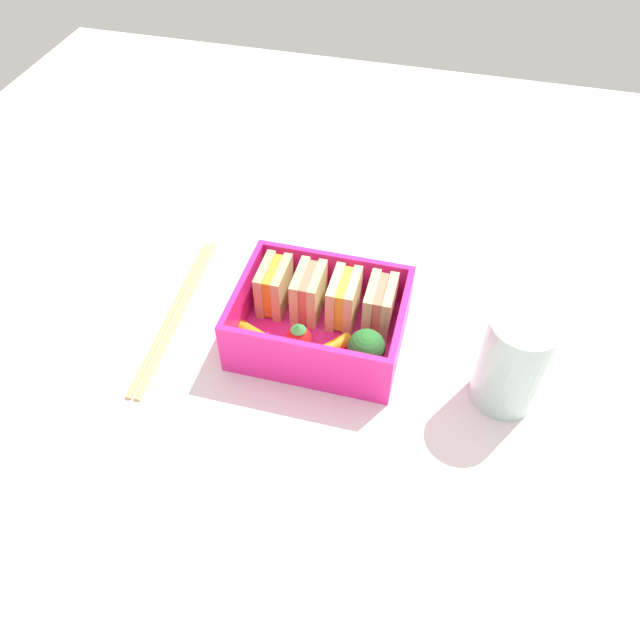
{
  "coord_description": "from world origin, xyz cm",
  "views": [
    {
      "loc": [
        10.18,
        -38.99,
        46.88
      ],
      "look_at": [
        0.0,
        0.0,
        2.7
      ],
      "focal_mm": 35.0,
      "sensor_mm": 36.0,
      "label": 1
    }
  ],
  "objects": [
    {
      "name": "sandwich_center",
      "position": [
        1.77,
        2.39,
        3.68
      ],
      "size": [
        2.6,
        4.78,
        4.97
      ],
      "color": "#E5C488",
      "rests_on": "bento_tray"
    },
    {
      "name": "carrot_stick_left",
      "position": [
        -5.61,
        -2.87,
        1.92
      ],
      "size": [
        5.37,
        3.31,
        1.45
      ],
      "primitive_type": "cylinder",
      "rotation": [
        1.57,
        0.0,
        4.32
      ],
      "color": "orange",
      "rests_on": "bento_tray"
    },
    {
      "name": "ground_plane",
      "position": [
        0.0,
        0.0,
        -1.0
      ],
      "size": [
        120.0,
        120.0,
        2.0
      ],
      "primitive_type": "cube",
      "color": "silver"
    },
    {
      "name": "bento_rim",
      "position": [
        0.0,
        0.0,
        3.59
      ],
      "size": [
        15.95,
        12.42,
        4.77
      ],
      "color": "#F12188",
      "rests_on": "bento_tray"
    },
    {
      "name": "broccoli_floret",
      "position": [
        5.14,
        -3.09,
        3.64
      ],
      "size": [
        3.46,
        3.46,
        4.25
      ],
      "color": "#96D26C",
      "rests_on": "bento_tray"
    },
    {
      "name": "sandwich_left",
      "position": [
        -5.31,
        2.39,
        3.68
      ],
      "size": [
        2.6,
        4.78,
        4.97
      ],
      "color": "tan",
      "rests_on": "bento_tray"
    },
    {
      "name": "sandwich_center_left",
      "position": [
        -1.77,
        2.39,
        3.68
      ],
      "size": [
        2.6,
        4.78,
        4.97
      ],
      "color": "#D7C480",
      "rests_on": "bento_tray"
    },
    {
      "name": "chopstick_pair",
      "position": [
        -15.21,
        -0.56,
        0.35
      ],
      "size": [
        2.63,
        21.99,
        0.7
      ],
      "color": "tan",
      "rests_on": "ground_plane"
    },
    {
      "name": "bento_tray",
      "position": [
        0.0,
        0.0,
        0.6
      ],
      "size": [
        15.95,
        12.42,
        1.2
      ],
      "primitive_type": "cube",
      "color": "#F12188",
      "rests_on": "ground_plane"
    },
    {
      "name": "sandwich_center_right",
      "position": [
        5.31,
        2.39,
        3.68
      ],
      "size": [
        2.6,
        4.78,
        4.97
      ],
      "color": "#D1B782",
      "rests_on": "bento_tray"
    },
    {
      "name": "strawberry_far_left",
      "position": [
        -1.41,
        -2.54,
        2.56
      ],
      "size": [
        2.47,
        2.47,
        3.07
      ],
      "color": "red",
      "rests_on": "bento_tray"
    },
    {
      "name": "drinking_glass",
      "position": [
        17.82,
        -2.37,
        4.87
      ],
      "size": [
        5.92,
        5.92,
        9.74
      ],
      "primitive_type": "cylinder",
      "color": "silver",
      "rests_on": "ground_plane"
    },
    {
      "name": "carrot_stick_far_left",
      "position": [
        1.48,
        -2.71,
        1.84
      ],
      "size": [
        4.14,
        4.59,
        1.27
      ],
      "primitive_type": "cylinder",
      "rotation": [
        1.57,
        0.0,
        2.44
      ],
      "color": "orange",
      "rests_on": "bento_tray"
    }
  ]
}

